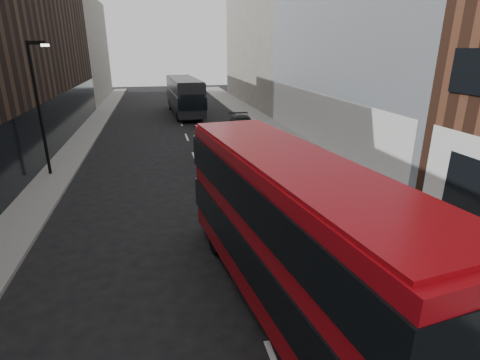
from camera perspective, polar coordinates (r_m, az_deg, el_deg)
sidewalk_right at (r=31.10m, az=6.04°, el=6.89°), size 3.00×80.00×0.15m
sidewalk_left at (r=30.10m, az=-23.35°, el=4.97°), size 2.00×80.00×0.15m
building_victorian at (r=49.74m, az=3.63°, el=22.74°), size 6.50×24.00×21.00m
building_left_mid at (r=35.01m, az=-29.38°, el=17.47°), size 5.00×24.00×14.00m
building_left_far at (r=56.53m, az=-23.14°, el=17.72°), size 5.00×20.00×13.00m
street_lamp at (r=22.72m, az=-28.26°, el=10.60°), size 1.06×0.22×7.00m
red_bus at (r=9.89m, az=7.67°, el=-7.27°), size 3.90×10.82×4.29m
grey_bus at (r=41.35m, az=-8.47°, el=12.66°), size 3.34×11.88×3.80m
car_a at (r=24.80m, az=-0.71°, el=5.25°), size 1.67×4.12×1.40m
car_b at (r=23.56m, az=-3.31°, el=4.61°), size 2.04×4.79×1.54m
car_c at (r=31.03m, az=0.32°, el=8.27°), size 2.44×5.38×1.53m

